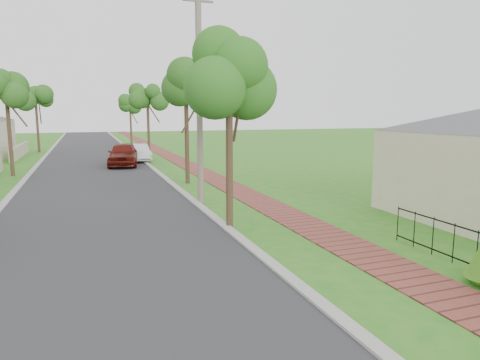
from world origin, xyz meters
TOP-DOWN VIEW (x-y plane):
  - ground at (0.00, 0.00)m, footprint 160.00×160.00m
  - road at (-3.00, 20.00)m, footprint 7.00×120.00m
  - kerb_right at (0.65, 20.00)m, footprint 0.30×120.00m
  - kerb_left at (-6.65, 20.00)m, footprint 0.30×120.00m
  - sidewalk at (3.25, 20.00)m, footprint 1.50×120.00m
  - street_trees at (-2.87, 26.84)m, footprint 10.70×37.65m
  - parked_car_red at (-1.00, 24.70)m, footprint 2.59×4.95m
  - parked_car_white at (0.34, 27.25)m, footprint 1.51×3.91m
  - near_tree at (0.80, 7.00)m, footprint 2.34×2.34m
  - utility_pole at (0.90, 11.01)m, footprint 1.20×0.24m

SIDE VIEW (x-z plane):
  - ground at x=0.00m, z-range 0.00..0.00m
  - road at x=-3.00m, z-range -0.01..0.01m
  - kerb_right at x=0.65m, z-range -0.05..0.05m
  - kerb_left at x=-6.65m, z-range -0.05..0.05m
  - sidewalk at x=3.25m, z-range -0.01..0.01m
  - parked_car_white at x=0.34m, z-range 0.00..1.27m
  - parked_car_red at x=-1.00m, z-range 0.00..1.61m
  - utility_pole at x=0.90m, z-range 0.06..8.34m
  - street_trees at x=-2.87m, z-range 1.59..7.48m
  - near_tree at x=0.80m, z-range 1.79..7.80m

